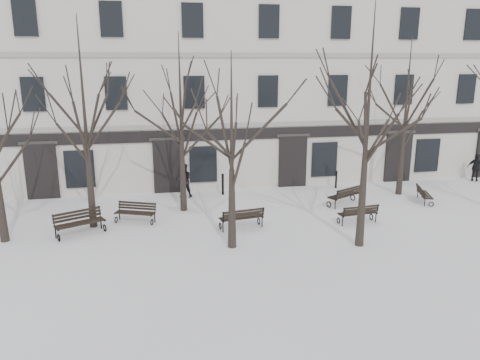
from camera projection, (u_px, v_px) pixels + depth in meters
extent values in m
plane|color=white|center=(265.00, 241.00, 18.75)|extent=(100.00, 100.00, 0.00)
cube|color=beige|center=(218.00, 85.00, 29.76)|extent=(40.00, 10.00, 11.00)
cube|color=gray|center=(232.00, 125.00, 25.44)|extent=(40.00, 0.12, 0.25)
cube|color=gray|center=(231.00, 55.00, 24.52)|extent=(40.00, 0.12, 0.25)
cube|color=black|center=(232.00, 134.00, 25.56)|extent=(40.00, 0.10, 0.60)
cube|color=black|center=(42.00, 172.00, 24.18)|extent=(1.60, 0.22, 2.90)
cube|color=#2D2B28|center=(38.00, 143.00, 23.77)|extent=(1.90, 0.08, 0.18)
cube|color=black|center=(80.00, 169.00, 24.51)|extent=(1.50, 0.14, 2.00)
cube|color=black|center=(168.00, 166.00, 25.33)|extent=(1.60, 0.22, 2.90)
cube|color=#2D2B28|center=(167.00, 139.00, 24.92)|extent=(1.90, 0.08, 0.18)
cube|color=black|center=(203.00, 164.00, 25.66)|extent=(1.50, 0.14, 2.00)
cube|color=black|center=(293.00, 161.00, 26.57)|extent=(1.60, 0.22, 2.90)
cube|color=#2D2B28|center=(293.00, 135.00, 26.16)|extent=(1.90, 0.08, 0.18)
cube|color=black|center=(324.00, 159.00, 26.90)|extent=(1.50, 0.14, 2.00)
cube|color=black|center=(398.00, 157.00, 27.72)|extent=(1.60, 0.22, 2.90)
cube|color=#2D2B28|center=(400.00, 132.00, 27.31)|extent=(1.90, 0.08, 0.18)
cube|color=black|center=(427.00, 155.00, 28.06)|extent=(1.50, 0.14, 2.00)
cube|color=black|center=(33.00, 94.00, 23.20)|extent=(1.10, 0.14, 1.70)
cube|color=black|center=(25.00, 18.00, 22.31)|extent=(1.10, 0.14, 1.70)
cube|color=black|center=(116.00, 93.00, 23.91)|extent=(1.10, 0.14, 1.70)
cube|color=black|center=(111.00, 19.00, 23.01)|extent=(1.10, 0.14, 1.70)
cube|color=black|center=(194.00, 92.00, 24.62)|extent=(1.10, 0.14, 1.70)
cube|color=black|center=(192.00, 20.00, 23.72)|extent=(1.10, 0.14, 1.70)
cube|color=black|center=(268.00, 91.00, 25.33)|extent=(1.10, 0.14, 1.70)
cube|color=black|center=(269.00, 21.00, 24.43)|extent=(1.10, 0.14, 1.70)
cube|color=black|center=(338.00, 90.00, 26.04)|extent=(1.10, 0.14, 1.70)
cube|color=black|center=(341.00, 23.00, 25.14)|extent=(1.10, 0.14, 1.70)
cube|color=black|center=(404.00, 90.00, 26.75)|extent=(1.10, 0.14, 1.70)
cube|color=black|center=(409.00, 24.00, 25.85)|extent=(1.10, 0.14, 1.70)
cube|color=black|center=(466.00, 89.00, 27.46)|extent=(1.10, 0.14, 1.70)
cube|color=black|center=(474.00, 25.00, 26.56)|extent=(1.10, 0.14, 1.70)
cone|color=black|center=(0.00, 202.00, 18.35)|extent=(0.34, 0.34, 3.32)
cone|color=black|center=(232.00, 209.00, 17.80)|extent=(0.34, 0.34, 3.10)
cone|color=black|center=(362.00, 199.00, 17.87)|extent=(0.34, 0.34, 3.80)
cone|color=black|center=(90.00, 185.00, 19.96)|extent=(0.34, 0.34, 3.71)
cone|color=black|center=(183.00, 175.00, 22.18)|extent=(0.34, 0.34, 3.48)
cone|color=black|center=(401.00, 163.00, 24.92)|extent=(0.34, 0.34, 3.46)
torus|color=black|center=(59.00, 238.00, 18.67)|extent=(0.19, 0.32, 0.32)
cylinder|color=black|center=(56.00, 233.00, 18.96)|extent=(0.06, 0.06, 0.50)
cube|color=black|center=(56.00, 228.00, 18.74)|extent=(0.32, 0.58, 0.06)
torus|color=black|center=(105.00, 228.00, 19.78)|extent=(0.19, 0.32, 0.32)
cylinder|color=black|center=(101.00, 223.00, 20.07)|extent=(0.06, 0.06, 0.50)
cube|color=black|center=(102.00, 219.00, 19.85)|extent=(0.32, 0.58, 0.06)
cube|color=black|center=(82.00, 225.00, 19.10)|extent=(1.85, 0.98, 0.04)
cube|color=black|center=(81.00, 224.00, 19.22)|extent=(1.85, 0.98, 0.04)
cube|color=black|center=(79.00, 223.00, 19.34)|extent=(1.85, 0.98, 0.04)
cube|color=black|center=(78.00, 222.00, 19.46)|extent=(1.85, 0.98, 0.04)
cube|color=black|center=(78.00, 218.00, 19.46)|extent=(1.82, 0.93, 0.10)
cube|color=black|center=(77.00, 215.00, 19.45)|extent=(1.82, 0.93, 0.10)
cube|color=black|center=(77.00, 212.00, 19.43)|extent=(1.82, 0.93, 0.10)
cylinder|color=black|center=(54.00, 221.00, 18.91)|extent=(0.11, 0.16, 0.56)
cylinder|color=black|center=(99.00, 212.00, 20.02)|extent=(0.11, 0.16, 0.56)
torus|color=black|center=(259.00, 221.00, 20.63)|extent=(0.10, 0.31, 0.30)
cylinder|color=black|center=(262.00, 222.00, 20.26)|extent=(0.05, 0.05, 0.47)
cube|color=black|center=(260.00, 216.00, 20.37)|extent=(0.15, 0.58, 0.05)
torus|color=black|center=(220.00, 226.00, 20.04)|extent=(0.10, 0.31, 0.30)
cylinder|color=black|center=(223.00, 227.00, 19.67)|extent=(0.05, 0.05, 0.47)
cube|color=black|center=(222.00, 220.00, 19.78)|extent=(0.15, 0.58, 0.05)
cube|color=black|center=(239.00, 216.00, 20.28)|extent=(1.88, 0.40, 0.04)
cube|color=black|center=(241.00, 217.00, 20.15)|extent=(1.88, 0.40, 0.04)
cube|color=black|center=(242.00, 218.00, 20.02)|extent=(1.88, 0.40, 0.04)
cube|color=black|center=(243.00, 219.00, 19.88)|extent=(1.88, 0.40, 0.04)
cube|color=black|center=(243.00, 216.00, 19.81)|extent=(1.87, 0.35, 0.09)
cube|color=black|center=(244.00, 213.00, 19.76)|extent=(1.87, 0.35, 0.09)
cube|color=black|center=(244.00, 211.00, 19.71)|extent=(1.87, 0.35, 0.09)
cylinder|color=black|center=(263.00, 213.00, 20.07)|extent=(0.07, 0.16, 0.52)
cylinder|color=black|center=(223.00, 217.00, 19.48)|extent=(0.07, 0.16, 0.52)
torus|color=black|center=(371.00, 217.00, 21.22)|extent=(0.08, 0.29, 0.28)
cylinder|color=black|center=(376.00, 218.00, 20.87)|extent=(0.05, 0.05, 0.44)
cube|color=black|center=(374.00, 212.00, 20.98)|extent=(0.11, 0.54, 0.05)
torus|color=black|center=(338.00, 221.00, 20.75)|extent=(0.08, 0.29, 0.28)
cylinder|color=black|center=(342.00, 221.00, 20.40)|extent=(0.05, 0.05, 0.44)
cube|color=black|center=(341.00, 215.00, 20.51)|extent=(0.11, 0.54, 0.05)
cube|color=black|center=(355.00, 212.00, 20.94)|extent=(1.76, 0.29, 0.03)
cube|color=black|center=(357.00, 213.00, 20.81)|extent=(1.76, 0.29, 0.03)
cube|color=black|center=(358.00, 213.00, 20.69)|extent=(1.76, 0.29, 0.03)
cube|color=black|center=(360.00, 214.00, 20.56)|extent=(1.76, 0.29, 0.03)
cube|color=black|center=(361.00, 212.00, 20.49)|extent=(1.76, 0.23, 0.09)
cube|color=black|center=(361.00, 210.00, 20.44)|extent=(1.76, 0.23, 0.09)
cube|color=black|center=(361.00, 207.00, 20.39)|extent=(1.76, 0.23, 0.09)
cylinder|color=black|center=(377.00, 209.00, 20.70)|extent=(0.05, 0.14, 0.49)
cylinder|color=black|center=(344.00, 213.00, 20.22)|extent=(0.05, 0.14, 0.49)
torus|color=black|center=(116.00, 220.00, 20.85)|extent=(0.15, 0.29, 0.29)
cylinder|color=black|center=(119.00, 215.00, 21.17)|extent=(0.05, 0.05, 0.45)
cube|color=black|center=(117.00, 212.00, 20.94)|extent=(0.25, 0.53, 0.05)
torus|color=black|center=(152.00, 222.00, 20.53)|extent=(0.15, 0.29, 0.29)
cylinder|color=black|center=(155.00, 218.00, 20.85)|extent=(0.05, 0.05, 0.45)
cube|color=black|center=(153.00, 214.00, 20.62)|extent=(0.25, 0.53, 0.05)
cube|color=black|center=(133.00, 214.00, 20.57)|extent=(1.69, 0.75, 0.03)
cube|color=black|center=(134.00, 213.00, 20.70)|extent=(1.69, 0.75, 0.03)
cube|color=black|center=(136.00, 212.00, 20.83)|extent=(1.69, 0.75, 0.03)
cube|color=black|center=(137.00, 211.00, 20.97)|extent=(1.69, 0.75, 0.03)
cube|color=black|center=(137.00, 208.00, 20.97)|extent=(1.67, 0.69, 0.09)
cube|color=black|center=(137.00, 206.00, 20.96)|extent=(1.67, 0.69, 0.09)
cube|color=black|center=(137.00, 203.00, 20.95)|extent=(1.67, 0.69, 0.09)
cylinder|color=black|center=(120.00, 206.00, 21.14)|extent=(0.09, 0.15, 0.49)
cylinder|color=black|center=(155.00, 208.00, 20.82)|extent=(0.09, 0.15, 0.49)
torus|color=black|center=(353.00, 198.00, 24.13)|extent=(0.20, 0.31, 0.32)
cylinder|color=black|center=(359.00, 198.00, 23.81)|extent=(0.05, 0.05, 0.49)
cube|color=black|center=(356.00, 192.00, 23.89)|extent=(0.33, 0.56, 0.05)
torus|color=black|center=(329.00, 204.00, 23.01)|extent=(0.20, 0.31, 0.32)
cylinder|color=black|center=(335.00, 204.00, 22.69)|extent=(0.05, 0.05, 0.49)
cube|color=black|center=(332.00, 199.00, 22.77)|extent=(0.33, 0.56, 0.05)
cube|color=black|center=(341.00, 194.00, 23.51)|extent=(1.78, 1.01, 0.04)
cube|color=black|center=(343.00, 195.00, 23.39)|extent=(1.78, 1.01, 0.04)
cube|color=black|center=(346.00, 195.00, 23.28)|extent=(1.78, 1.01, 0.04)
cube|color=black|center=(348.00, 196.00, 23.16)|extent=(1.78, 1.01, 0.04)
cube|color=black|center=(349.00, 193.00, 23.09)|extent=(1.75, 0.96, 0.10)
cube|color=black|center=(349.00, 191.00, 23.04)|extent=(1.75, 0.96, 0.10)
cube|color=black|center=(350.00, 188.00, 22.99)|extent=(1.75, 0.96, 0.10)
cylinder|color=black|center=(361.00, 189.00, 23.62)|extent=(0.11, 0.16, 0.54)
cylinder|color=black|center=(337.00, 196.00, 22.50)|extent=(0.11, 0.16, 0.54)
torus|color=black|center=(431.00, 204.00, 23.13)|extent=(0.26, 0.12, 0.26)
cylinder|color=black|center=(425.00, 203.00, 23.15)|extent=(0.04, 0.04, 0.40)
cube|color=black|center=(428.00, 199.00, 23.08)|extent=(0.48, 0.19, 0.04)
torus|color=black|center=(424.00, 196.00, 24.57)|extent=(0.26, 0.12, 0.26)
cylinder|color=black|center=(418.00, 194.00, 24.59)|extent=(0.04, 0.04, 0.40)
cube|color=black|center=(421.00, 191.00, 24.52)|extent=(0.48, 0.19, 0.04)
cube|color=black|center=(429.00, 194.00, 23.77)|extent=(0.57, 1.54, 0.03)
cube|color=black|center=(426.00, 194.00, 23.78)|extent=(0.57, 1.54, 0.03)
cube|color=black|center=(424.00, 194.00, 23.80)|extent=(0.57, 1.54, 0.03)
cube|color=black|center=(421.00, 194.00, 23.82)|extent=(0.57, 1.54, 0.03)
cube|color=black|center=(421.00, 192.00, 23.79)|extent=(0.53, 1.52, 0.08)
cube|color=black|center=(420.00, 190.00, 23.77)|extent=(0.53, 1.52, 0.08)
cube|color=black|center=(420.00, 188.00, 23.74)|extent=(0.53, 1.52, 0.08)
cylinder|color=black|center=(424.00, 195.00, 23.06)|extent=(0.13, 0.07, 0.44)
cylinder|color=black|center=(417.00, 187.00, 24.50)|extent=(0.13, 0.07, 0.44)
cylinder|color=black|center=(223.00, 185.00, 25.10)|extent=(0.13, 0.13, 1.08)
sphere|color=black|center=(223.00, 175.00, 24.96)|extent=(0.15, 0.15, 0.15)
cylinder|color=black|center=(336.00, 180.00, 26.44)|extent=(0.11, 0.11, 0.93)
sphere|color=black|center=(337.00, 172.00, 26.32)|extent=(0.13, 0.13, 0.13)
imported|color=black|center=(184.00, 197.00, 24.80)|extent=(0.95, 0.78, 1.82)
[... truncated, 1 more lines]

